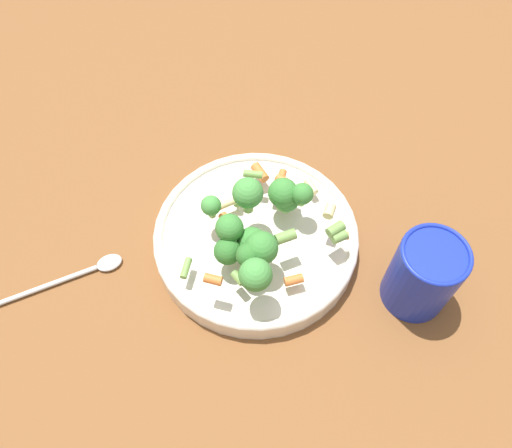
% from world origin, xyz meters
% --- Properties ---
extents(ground_plane, '(3.00, 3.00, 0.00)m').
position_xyz_m(ground_plane, '(0.00, 0.00, 0.00)').
color(ground_plane, brown).
extents(bowl, '(0.29, 0.29, 0.04)m').
position_xyz_m(bowl, '(0.00, 0.00, 0.02)').
color(bowl, silver).
rests_on(bowl, ground_plane).
extents(pasta_salad, '(0.21, 0.23, 0.09)m').
position_xyz_m(pasta_salad, '(-0.01, 0.02, 0.08)').
color(pasta_salad, '#8CB766').
rests_on(pasta_salad, bowl).
extents(cup, '(0.09, 0.09, 0.12)m').
position_xyz_m(cup, '(-0.22, 0.05, 0.06)').
color(cup, '#192DAD').
rests_on(cup, ground_plane).
extents(spoon, '(0.17, 0.11, 0.01)m').
position_xyz_m(spoon, '(0.24, 0.09, 0.01)').
color(spoon, silver).
rests_on(spoon, ground_plane).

